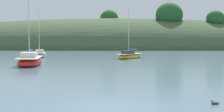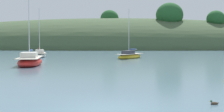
% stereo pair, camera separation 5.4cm
% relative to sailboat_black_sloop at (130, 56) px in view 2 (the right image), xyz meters
% --- Properties ---
extents(ground_plane, '(400.00, 400.00, 0.00)m').
position_rel_sailboat_black_sloop_xyz_m(ground_plane, '(-2.58, -34.93, -0.38)').
color(ground_plane, slate).
extents(far_shoreline_hill, '(150.00, 36.00, 23.00)m').
position_rel_sailboat_black_sloop_xyz_m(far_shoreline_hill, '(-2.48, 49.38, -0.31)').
color(far_shoreline_hill, '#425638').
rests_on(far_shoreline_hill, ground).
extents(sailboat_black_sloop, '(5.00, 6.13, 7.81)m').
position_rel_sailboat_black_sloop_xyz_m(sailboat_black_sloop, '(0.00, 0.00, 0.00)').
color(sailboat_black_sloop, gold).
rests_on(sailboat_black_sloop, ground).
extents(sailboat_navy_dinghy, '(3.66, 6.32, 8.40)m').
position_rel_sailboat_black_sloop_xyz_m(sailboat_navy_dinghy, '(-15.01, 3.83, 0.00)').
color(sailboat_navy_dinghy, white).
rests_on(sailboat_navy_dinghy, ground).
extents(sailboat_yellow_far, '(3.66, 7.95, 10.43)m').
position_rel_sailboat_black_sloop_xyz_m(sailboat_yellow_far, '(-12.13, -12.55, 0.08)').
color(sailboat_yellow_far, red).
rests_on(sailboat_yellow_far, ground).
extents(duck_lone_right, '(0.42, 0.18, 0.24)m').
position_rel_sailboat_black_sloop_xyz_m(duck_lone_right, '(2.40, -34.06, -0.32)').
color(duck_lone_right, '#473828').
rests_on(duck_lone_right, ground).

